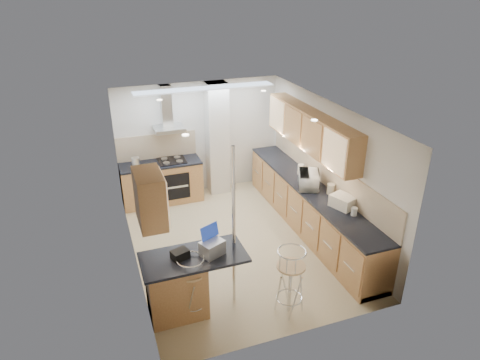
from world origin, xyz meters
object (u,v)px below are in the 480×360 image
object	(u,v)px
microwave	(309,180)
bar_stool_end	(290,281)
bread_bin	(343,201)
bar_stool_near	(192,287)
laptop	(212,248)

from	to	relation	value
microwave	bar_stool_end	bearing A→B (deg)	170.96
microwave	bread_bin	xyz separation A→B (m)	(0.19, -0.87, -0.04)
microwave	bar_stool_end	xyz separation A→B (m)	(-1.29, -1.93, -0.54)
bar_stool_near	bar_stool_end	xyz separation A→B (m)	(1.34, -0.38, 0.03)
laptop	bar_stool_near	bearing A→B (deg)	167.22
laptop	microwave	bearing A→B (deg)	8.32
laptop	bread_bin	size ratio (longest dim) A/B	0.79
bar_stool_near	bread_bin	bearing A→B (deg)	-3.71
microwave	bread_bin	distance (m)	0.89
laptop	bar_stool_near	xyz separation A→B (m)	(-0.33, -0.07, -0.54)
laptop	bar_stool_near	size ratio (longest dim) A/B	0.31
laptop	bar_stool_end	size ratio (longest dim) A/B	0.29
laptop	bread_bin	xyz separation A→B (m)	(2.49, 0.61, -0.02)
bread_bin	microwave	bearing A→B (deg)	81.55
microwave	laptop	xyz separation A→B (m)	(-2.30, -1.48, -0.02)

